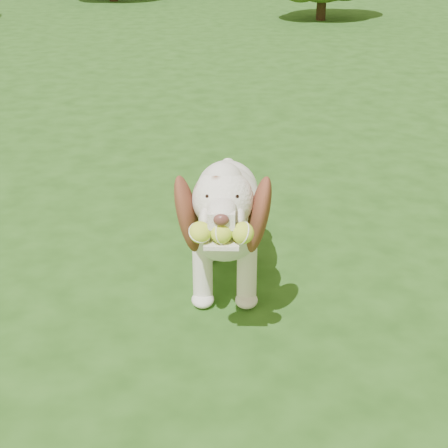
{
  "coord_description": "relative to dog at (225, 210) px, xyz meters",
  "views": [
    {
      "loc": [
        -0.2,
        -3.12,
        1.6
      ],
      "look_at": [
        -0.07,
        -0.65,
        0.44
      ],
      "focal_mm": 55.0,
      "sensor_mm": 36.0,
      "label": 1
    }
  ],
  "objects": [
    {
      "name": "ground",
      "position": [
        0.06,
        0.42,
        -0.4
      ],
      "size": [
        80.0,
        80.0,
        0.0
      ],
      "primitive_type": "plane",
      "color": "#1F4313",
      "rests_on": "ground"
    },
    {
      "name": "dog",
      "position": [
        0.0,
        0.0,
        0.0
      ],
      "size": [
        0.43,
        1.15,
        0.75
      ],
      "rotation": [
        0.0,
        0.0,
        -0.08
      ],
      "color": "white",
      "rests_on": "ground"
    }
  ]
}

